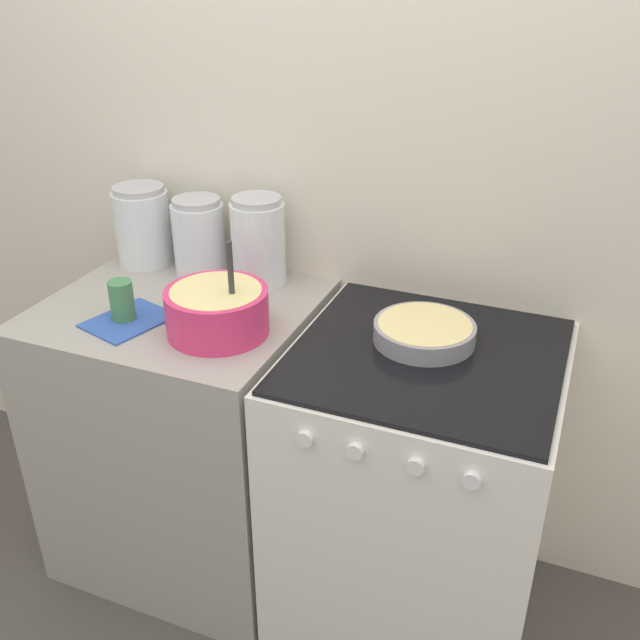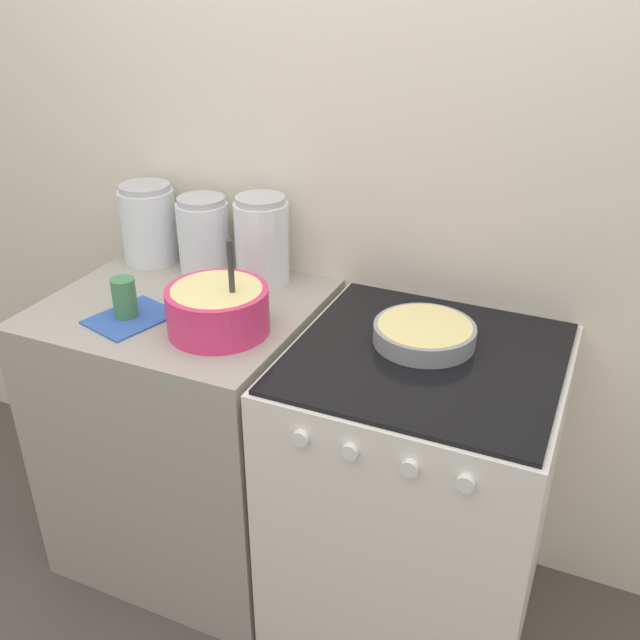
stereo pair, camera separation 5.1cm
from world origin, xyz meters
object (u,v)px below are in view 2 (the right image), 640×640
storage_jar_left (149,228)px  storage_jar_right (262,246)px  baking_pan (424,333)px  stove (415,494)px  tin_can (125,298)px  mixing_bowl (218,307)px  storage_jar_middle (204,240)px

storage_jar_left → storage_jar_right: (0.42, 0.00, 0.01)m
baking_pan → storage_jar_right: (-0.57, 0.18, 0.09)m
stove → baking_pan: baking_pan is taller
tin_can → mixing_bowl: bearing=7.7°
mixing_bowl → storage_jar_left: 0.57m
mixing_bowl → storage_jar_middle: 0.42m
storage_jar_middle → baking_pan: bearing=-12.9°
mixing_bowl → baking_pan: (0.53, 0.16, -0.04)m
tin_can → storage_jar_middle: bearing=85.9°
baking_pan → stove: bearing=-66.2°
mixing_bowl → storage_jar_left: (-0.46, 0.34, 0.04)m
mixing_bowl → tin_can: size_ratio=2.34×
mixing_bowl → storage_jar_left: bearing=143.7°
storage_jar_middle → tin_can: bearing=-94.1°
storage_jar_left → tin_can: (0.18, -0.38, -0.05)m
baking_pan → tin_can: (-0.81, -0.20, 0.03)m
storage_jar_left → storage_jar_middle: size_ratio=1.06×
baking_pan → storage_jar_middle: size_ratio=1.11×
storage_jar_left → storage_jar_middle: (0.21, -0.00, -0.01)m
storage_jar_right → tin_can: storage_jar_right is taller
baking_pan → storage_jar_middle: 0.80m
storage_jar_left → storage_jar_right: size_ratio=0.95×
stove → storage_jar_middle: 1.01m
mixing_bowl → stove: bearing=10.6°
stove → storage_jar_middle: bearing=163.7°
baking_pan → storage_jar_middle: bearing=167.1°
baking_pan → tin_can: size_ratio=2.27×
storage_jar_left → storage_jar_middle: 0.21m
stove → storage_jar_left: size_ratio=3.59×
stove → mixing_bowl: bearing=-169.4°
tin_can → baking_pan: bearing=13.8°
baking_pan → tin_can: tin_can is taller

